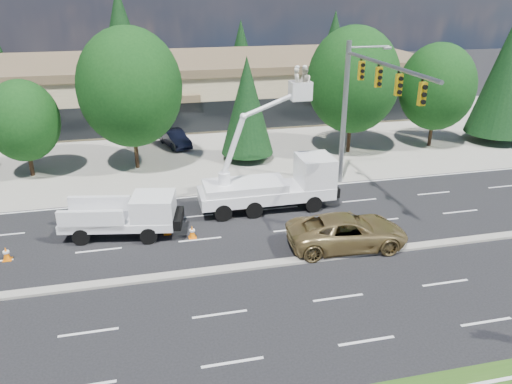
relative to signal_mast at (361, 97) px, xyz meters
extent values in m
plane|color=black|center=(-10.03, -7.04, -6.06)|extent=(140.00, 140.00, 0.00)
cube|color=gray|center=(-10.03, 12.96, -6.05)|extent=(140.00, 22.00, 0.01)
cube|color=gray|center=(-10.03, -7.04, -6.00)|extent=(120.00, 0.55, 0.12)
cube|color=tan|center=(-10.03, 22.96, -3.56)|extent=(50.00, 15.00, 5.00)
cube|color=brown|center=(-10.03, 22.96, -0.91)|extent=(50.40, 15.40, 0.70)
cube|color=black|center=(-10.03, 15.41, -4.56)|extent=(48.00, 0.12, 2.60)
cylinder|color=#332114|center=(-20.03, 7.96, -5.00)|extent=(0.28, 0.28, 2.11)
ellipsoid|color=black|center=(-20.03, 7.96, -2.24)|extent=(4.69, 4.69, 5.40)
cylinder|color=#332114|center=(-13.03, 7.96, -4.48)|extent=(0.28, 0.28, 3.14)
ellipsoid|color=black|center=(-13.03, 7.96, -0.38)|extent=(6.99, 6.99, 8.03)
cylinder|color=#332114|center=(-5.03, 7.96, -5.66)|extent=(0.26, 0.26, 0.80)
cone|color=black|center=(-5.03, 7.96, -2.01)|extent=(3.82, 3.82, 6.98)
cylinder|color=#332114|center=(2.97, 7.96, -4.52)|extent=(0.28, 0.28, 3.06)
ellipsoid|color=black|center=(2.97, 7.96, -0.52)|extent=(6.81, 6.81, 7.83)
cylinder|color=#332114|center=(9.97, 7.96, -4.75)|extent=(0.28, 0.28, 2.62)
ellipsoid|color=black|center=(9.97, 7.96, -1.32)|extent=(5.83, 5.83, 6.70)
cylinder|color=#332114|center=(15.97, 7.96, -5.66)|extent=(0.26, 0.26, 0.80)
cone|color=black|center=(15.97, 7.96, -0.70)|extent=(5.06, 5.06, 9.25)
cylinder|color=#332114|center=(-28.03, 34.96, -5.66)|extent=(0.26, 0.26, 0.80)
cylinder|color=#332114|center=(-14.03, 34.96, -5.66)|extent=(0.26, 0.26, 0.80)
cone|color=black|center=(-14.03, 34.96, 0.34)|extent=(6.05, 6.05, 11.05)
cylinder|color=#332114|center=(-0.03, 34.96, -5.66)|extent=(0.26, 0.26, 0.80)
cone|color=black|center=(-0.03, 34.96, -1.70)|extent=(4.12, 4.12, 7.53)
cylinder|color=#332114|center=(11.97, 34.96, -5.66)|extent=(0.26, 0.26, 0.80)
cone|color=black|center=(11.97, 34.96, -1.19)|extent=(4.60, 4.60, 8.40)
cylinder|color=gray|center=(-0.03, 2.16, -1.56)|extent=(0.32, 0.32, 9.00)
cylinder|color=gray|center=(-0.03, -2.84, 2.24)|extent=(0.20, 10.00, 0.20)
cylinder|color=gray|center=(1.27, 2.16, 2.54)|extent=(2.60, 0.12, 0.12)
cube|color=gold|center=(-0.03, 0.16, 1.49)|extent=(0.32, 0.22, 1.05)
cube|color=gold|center=(-0.03, -2.04, 1.49)|extent=(0.32, 0.22, 1.05)
cube|color=gold|center=(-0.03, -4.24, 1.49)|extent=(0.32, 0.22, 1.05)
cube|color=gold|center=(-0.03, -6.44, 1.49)|extent=(0.32, 0.22, 1.05)
cube|color=white|center=(-14.00, -2.40, -5.24)|extent=(6.04, 3.14, 0.43)
cube|color=white|center=(-12.21, -2.74, -4.57)|extent=(2.45, 2.42, 1.44)
cube|color=black|center=(-11.60, -2.85, -4.38)|extent=(0.41, 1.80, 0.96)
cube|color=white|center=(-14.96, -1.29, -4.76)|extent=(3.25, 0.89, 1.05)
cube|color=white|center=(-15.30, -3.07, -4.76)|extent=(3.25, 0.89, 1.05)
cube|color=white|center=(-5.79, -0.84, -5.09)|extent=(7.76, 2.35, 0.68)
cube|color=white|center=(-2.88, -0.84, -4.07)|extent=(1.94, 2.28, 1.94)
cube|color=black|center=(-2.15, -0.83, -3.92)|extent=(0.08, 1.94, 1.16)
cube|color=white|center=(-7.05, -0.85, -4.55)|extent=(4.66, 2.24, 0.48)
cylinder|color=white|center=(-8.21, -0.85, -4.02)|extent=(0.68, 0.68, 0.78)
cube|color=white|center=(-3.94, -0.84, 0.74)|extent=(1.07, 0.88, 1.05)
imported|color=beige|center=(-4.15, -0.84, 1.13)|extent=(0.40, 0.61, 1.67)
imported|color=beige|center=(-3.73, -0.84, 1.13)|extent=(0.64, 0.81, 1.67)
ellipsoid|color=white|center=(-4.15, -0.84, 1.98)|extent=(0.25, 0.25, 0.17)
ellipsoid|color=white|center=(-3.73, -0.84, 1.98)|extent=(0.25, 0.25, 0.17)
cube|color=orange|center=(-19.20, -3.81, -6.04)|extent=(0.40, 0.40, 0.03)
cone|color=orange|center=(-19.20, -3.81, -5.71)|extent=(0.36, 0.36, 0.70)
cylinder|color=white|center=(-19.20, -3.81, -5.64)|extent=(0.29, 0.29, 0.10)
cube|color=orange|center=(-11.62, -2.81, -6.04)|extent=(0.40, 0.40, 0.03)
cone|color=orange|center=(-11.62, -2.81, -5.71)|extent=(0.36, 0.36, 0.70)
cylinder|color=white|center=(-11.62, -2.81, -5.64)|extent=(0.29, 0.29, 0.10)
cube|color=orange|center=(-10.38, -3.54, -6.04)|extent=(0.40, 0.40, 0.03)
cone|color=orange|center=(-10.38, -3.54, -5.71)|extent=(0.36, 0.36, 0.70)
cylinder|color=white|center=(-10.38, -3.54, -5.64)|extent=(0.29, 0.29, 0.10)
imported|color=#977E49|center=(-2.99, -6.17, -5.23)|extent=(6.10, 3.10, 1.65)
imported|color=black|center=(-10.03, 12.41, -5.39)|extent=(2.53, 4.27, 1.33)
camera|label=1|loc=(-12.29, -26.51, 6.09)|focal=35.00mm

